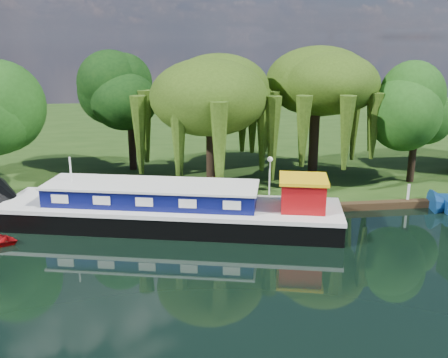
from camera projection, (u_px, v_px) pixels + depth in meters
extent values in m
plane|color=black|center=(307.00, 274.00, 22.59)|extent=(120.00, 120.00, 0.00)
cube|color=black|center=(219.00, 132.00, 54.96)|extent=(120.00, 52.00, 0.45)
cube|color=black|center=(171.00, 218.00, 28.29)|extent=(19.42, 8.61, 1.26)
cube|color=silver|center=(170.00, 206.00, 28.09)|extent=(19.54, 8.72, 0.23)
cube|color=#0A0F4A|center=(151.00, 194.00, 28.04)|extent=(12.14, 5.75, 1.00)
cube|color=silver|center=(151.00, 185.00, 27.88)|extent=(12.39, 6.00, 0.13)
cube|color=maroon|center=(303.00, 195.00, 27.03)|extent=(2.80, 2.80, 1.58)
cube|color=gold|center=(304.00, 179.00, 26.80)|extent=(3.12, 3.12, 0.17)
cylinder|color=silver|center=(71.00, 179.00, 28.33)|extent=(0.11, 0.11, 2.53)
cylinder|color=black|center=(211.00, 150.00, 34.08)|extent=(0.65, 0.65, 4.99)
ellipsoid|color=#263F0D|center=(211.00, 97.00, 33.09)|extent=(6.97, 6.97, 4.51)
cylinder|color=black|center=(314.00, 142.00, 36.24)|extent=(0.72, 0.72, 5.07)
ellipsoid|color=#263F0D|center=(316.00, 91.00, 35.24)|extent=(6.93, 6.93, 4.48)
cylinder|color=black|center=(131.00, 129.00, 37.96)|extent=(0.54, 0.54, 6.29)
ellipsoid|color=black|center=(130.00, 95.00, 37.26)|extent=(5.03, 5.03, 5.03)
cylinder|color=black|center=(414.00, 143.00, 34.80)|extent=(0.50, 0.50, 5.51)
ellipsoid|color=#173F0F|center=(417.00, 111.00, 34.19)|extent=(4.41, 4.41, 4.41)
cylinder|color=silver|center=(270.00, 178.00, 32.24)|extent=(0.10, 0.10, 2.20)
sphere|color=white|center=(270.00, 159.00, 31.89)|extent=(0.36, 0.36, 0.36)
cylinder|color=silver|center=(101.00, 204.00, 29.13)|extent=(0.16, 0.16, 1.00)
cylinder|color=silver|center=(203.00, 200.00, 29.86)|extent=(0.16, 0.16, 1.00)
cylinder|color=silver|center=(316.00, 196.00, 30.71)|extent=(0.16, 0.16, 1.00)
cylinder|color=silver|center=(408.00, 192.00, 31.44)|extent=(0.16, 0.16, 1.00)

